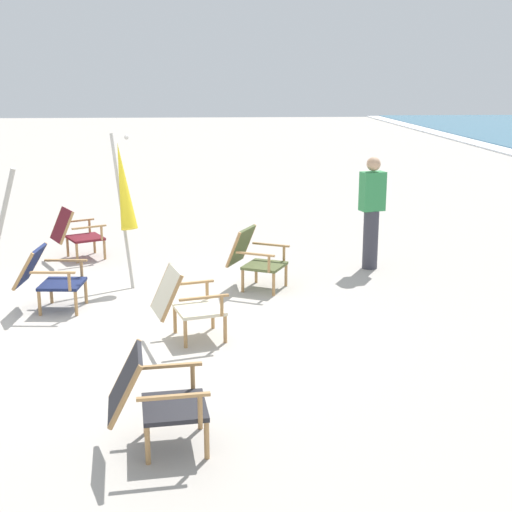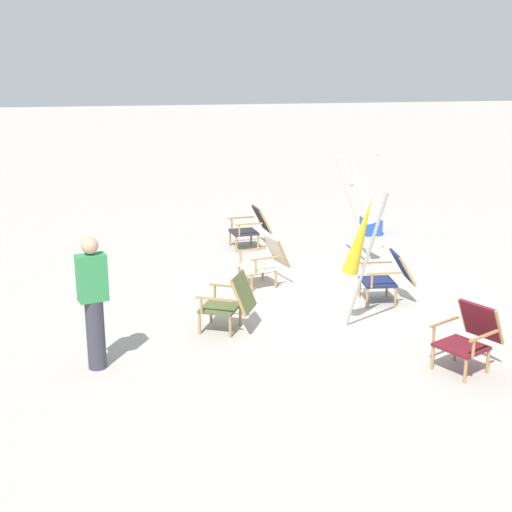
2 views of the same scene
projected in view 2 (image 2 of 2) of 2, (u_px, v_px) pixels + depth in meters
ground_plane at (330, 293)px, 11.26m from camera, size 80.00×80.00×0.00m
beach_chair_mid_center at (252, 226)px, 13.72m from camera, size 0.66×0.80×0.79m
beach_chair_front_left at (266, 259)px, 11.53m from camera, size 0.75×0.85×0.80m
beach_chair_far_center at (470, 335)px, 8.49m from camera, size 0.84×0.91×0.80m
beach_chair_front_right at (231, 301)px, 9.62m from camera, size 0.82×0.88×0.81m
beach_chair_back_right at (389, 275)px, 10.76m from camera, size 0.64×0.81×0.78m
umbrella_furled_white at (361, 192)px, 12.35m from camera, size 0.43×0.79×2.01m
umbrella_furled_yellow at (361, 237)px, 9.39m from camera, size 0.75×0.44×2.03m
person_near_chairs at (94, 302)px, 8.38m from camera, size 0.28×0.38×1.63m
cooler_box at (371, 224)px, 14.80m from camera, size 0.49×0.35×0.40m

